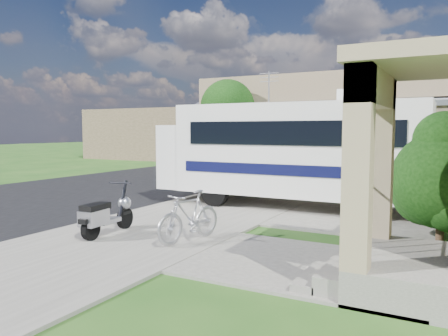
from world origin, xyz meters
The scene contains 18 objects.
ground centered at (0.00, 0.00, 0.00)m, with size 120.00×120.00×0.00m, color #1B4813.
street_slab centered at (-7.50, 10.00, 0.01)m, with size 9.00×80.00×0.02m, color black.
sidewalk_slab centered at (-1.00, 10.00, 0.03)m, with size 4.00×80.00×0.06m, color #66625B.
driveway_slab centered at (1.50, 4.50, 0.03)m, with size 7.00×6.00×0.05m, color #66625B.
walk_slab centered at (3.00, -1.00, 0.03)m, with size 4.00×3.00×0.05m, color #66625B.
warehouse centered at (0.00, 13.97, 1.99)m, with size 12.50×8.40×5.04m.
distant_bldg_far centered at (-17.00, 22.00, 2.00)m, with size 10.00×8.00×4.00m, color brown.
distant_bldg_near centered at (-15.00, 34.00, 1.60)m, with size 8.00×7.00×3.20m, color #827051.
street_tree_a centered at (-3.70, 9.05, 3.25)m, with size 2.44×2.40×4.58m.
street_tree_b centered at (-3.70, 19.05, 3.39)m, with size 2.44×2.40×4.73m.
street_tree_c centered at (-3.70, 28.05, 3.10)m, with size 2.44×2.40×4.42m.
motorhome centered at (0.76, 4.40, 1.76)m, with size 8.02×2.71×4.09m.
shrub centered at (5.03, 1.94, 1.41)m, with size 2.24×2.14×2.75m.
scooter centered at (-1.52, -1.11, 0.50)m, with size 0.60×1.72×1.13m.
bicycle centered at (0.38, -0.66, 0.52)m, with size 0.49×1.73×1.04m, color #A9A8B0.
pickup_truck centered at (-6.29, 13.29, 0.80)m, with size 2.65×5.75×1.60m, color silver.
van centered at (-6.31, 19.80, 0.94)m, with size 2.65×6.51×1.89m, color silver.
garden_hose centered at (3.80, -0.06, 0.10)m, with size 0.46×0.46×0.21m, color #14652D.
Camera 1 is at (5.21, -8.16, 2.36)m, focal length 35.00 mm.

